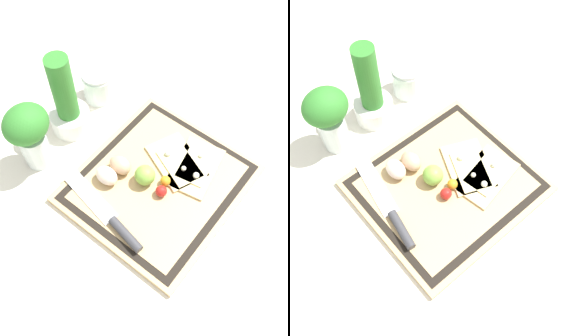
{
  "view_description": "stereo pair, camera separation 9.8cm",
  "coord_description": "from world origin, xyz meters",
  "views": [
    {
      "loc": [
        -0.4,
        -0.27,
        0.88
      ],
      "look_at": [
        0.0,
        0.05,
        0.04
      ],
      "focal_mm": 42.0,
      "sensor_mm": 36.0,
      "label": 1
    },
    {
      "loc": [
        -0.33,
        -0.34,
        0.88
      ],
      "look_at": [
        0.0,
        0.05,
        0.04
      ],
      "focal_mm": 42.0,
      "sensor_mm": 36.0,
      "label": 2
    }
  ],
  "objects": [
    {
      "name": "herb_pot",
      "position": [
        -0.0,
        0.3,
        0.09
      ],
      "size": [
        0.11,
        0.11,
        0.25
      ],
      "color": "white",
      "rests_on": "ground_plane"
    },
    {
      "name": "cutting_board",
      "position": [
        0.0,
        0.0,
        0.01
      ],
      "size": [
        0.42,
        0.38,
        0.02
      ],
      "color": "tan",
      "rests_on": "ground_plane"
    },
    {
      "name": "ground_plane",
      "position": [
        0.0,
        0.0,
        0.0
      ],
      "size": [
        6.0,
        6.0,
        0.0
      ],
      "primitive_type": "plane",
      "color": "silver"
    },
    {
      "name": "egg_brown",
      "position": [
        -0.03,
        0.1,
        0.04
      ],
      "size": [
        0.04,
        0.06,
        0.04
      ],
      "primitive_type": "ellipsoid",
      "color": "tan",
      "rests_on": "cutting_board"
    },
    {
      "name": "pizza_slice_far",
      "position": [
        0.07,
        -0.0,
        0.02
      ],
      "size": [
        0.16,
        0.18,
        0.02
      ],
      "color": "#DBBC7F",
      "rests_on": "cutting_board"
    },
    {
      "name": "pizza_slice_near",
      "position": [
        0.09,
        -0.05,
        0.02
      ],
      "size": [
        0.18,
        0.13,
        0.02
      ],
      "color": "#DBBC7F",
      "rests_on": "cutting_board"
    },
    {
      "name": "cherry_tomato_yellow",
      "position": [
        0.01,
        -0.02,
        0.03
      ],
      "size": [
        0.03,
        0.03,
        0.03
      ],
      "primitive_type": "sphere",
      "color": "orange",
      "rests_on": "cutting_board"
    },
    {
      "name": "sauce_jar",
      "position": [
        0.13,
        0.32,
        0.04
      ],
      "size": [
        0.09,
        0.09,
        0.09
      ],
      "color": "silver",
      "rests_on": "ground_plane"
    },
    {
      "name": "lime",
      "position": [
        -0.02,
        0.03,
        0.05
      ],
      "size": [
        0.05,
        0.05,
        0.05
      ],
      "primitive_type": "sphere",
      "color": "#7FB742",
      "rests_on": "cutting_board"
    },
    {
      "name": "egg_pink",
      "position": [
        -0.08,
        0.1,
        0.04
      ],
      "size": [
        0.04,
        0.06,
        0.04
      ],
      "primitive_type": "ellipsoid",
      "color": "beige",
      "rests_on": "cutting_board"
    },
    {
      "name": "herb_glass",
      "position": [
        -0.13,
        0.29,
        0.12
      ],
      "size": [
        0.12,
        0.1,
        0.2
      ],
      "color": "silver",
      "rests_on": "ground_plane"
    },
    {
      "name": "knife",
      "position": [
        -0.16,
        0.01,
        0.03
      ],
      "size": [
        0.08,
        0.28,
        0.02
      ],
      "color": "silver",
      "rests_on": "cutting_board"
    },
    {
      "name": "cherry_tomato_red",
      "position": [
        -0.02,
        -0.03,
        0.03
      ],
      "size": [
        0.03,
        0.03,
        0.03
      ],
      "primitive_type": "sphere",
      "color": "red",
      "rests_on": "cutting_board"
    }
  ]
}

